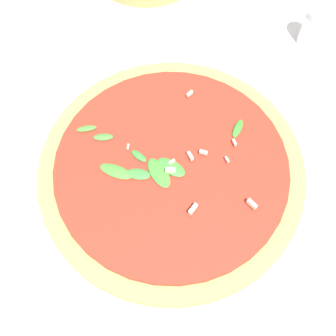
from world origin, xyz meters
name	(u,v)px	position (x,y,z in m)	size (l,w,h in m)	color
ground_plane	(170,190)	(0.00, 0.00, 0.00)	(6.00, 6.00, 0.00)	silver
pizza_arugula_main	(168,172)	(-0.02, 0.00, 0.02)	(0.37, 0.37, 0.05)	white
shaker_pepper	(312,27)	(-0.28, 0.18, 0.03)	(0.03, 0.03, 0.07)	silver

